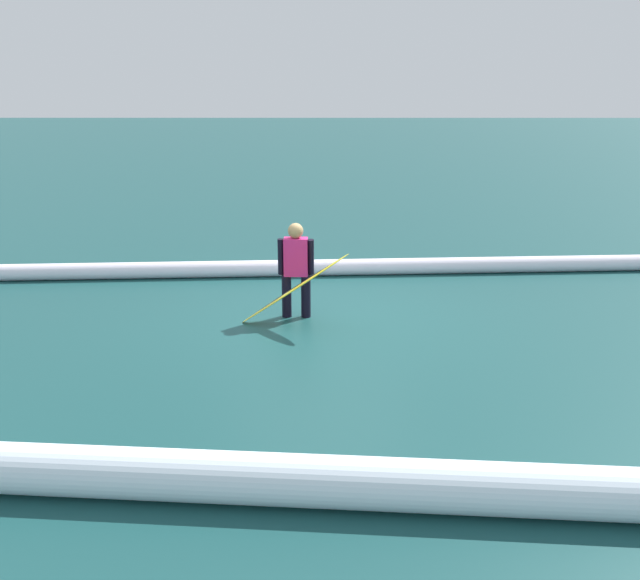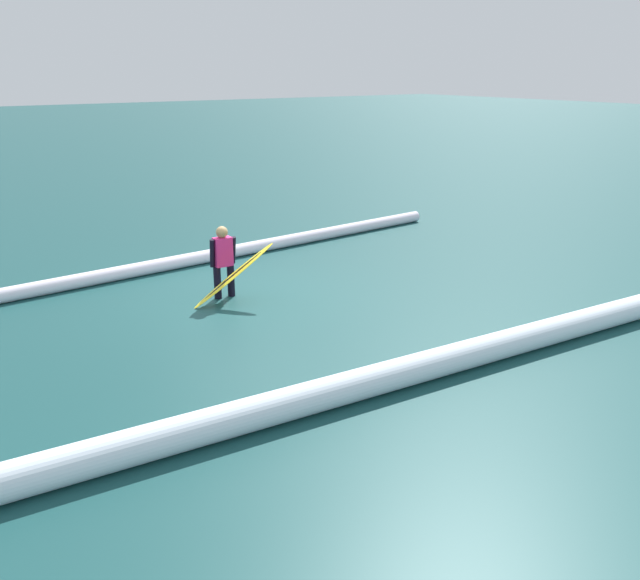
{
  "view_description": "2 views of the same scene",
  "coord_description": "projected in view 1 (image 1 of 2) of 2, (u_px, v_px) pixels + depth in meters",
  "views": [
    {
      "loc": [
        0.0,
        9.6,
        3.21
      ],
      "look_at": [
        0.03,
        1.63,
        0.87
      ],
      "focal_mm": 38.56,
      "sensor_mm": 36.0,
      "label": 1
    },
    {
      "loc": [
        5.61,
        10.87,
        4.18
      ],
      "look_at": [
        0.29,
        3.15,
        0.99
      ],
      "focal_mm": 36.82,
      "sensor_mm": 36.0,
      "label": 2
    }
  ],
  "objects": [
    {
      "name": "surfboard",
      "position": [
        294.0,
        289.0,
        9.49
      ],
      "size": [
        1.58,
        0.58,
        1.12
      ],
      "color": "yellow",
      "rests_on": "ground_plane"
    },
    {
      "name": "surfer",
      "position": [
        296.0,
        266.0,
        9.84
      ],
      "size": [
        0.52,
        0.22,
        1.39
      ],
      "rotation": [
        0.0,
        0.0,
        6.25
      ],
      "color": "black",
      "rests_on": "ground_plane"
    },
    {
      "name": "wave_crest_midground",
      "position": [
        566.0,
        492.0,
        5.31
      ],
      "size": [
        20.73,
        1.97,
        0.42
      ],
      "primitive_type": "cylinder",
      "rotation": [
        0.0,
        1.57,
        -0.07
      ],
      "color": "white",
      "rests_on": "ground_plane"
    },
    {
      "name": "wave_crest_foreground",
      "position": [
        302.0,
        268.0,
        12.22
      ],
      "size": [
        14.91,
        1.28,
        0.29
      ],
      "primitive_type": "cylinder",
      "rotation": [
        0.0,
        1.57,
        0.07
      ],
      "color": "white",
      "rests_on": "ground_plane"
    },
    {
      "name": "ground_plane",
      "position": [
        322.0,
        315.0,
        10.12
      ],
      "size": [
        144.46,
        144.46,
        0.0
      ],
      "primitive_type": "plane",
      "color": "#174546"
    }
  ]
}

